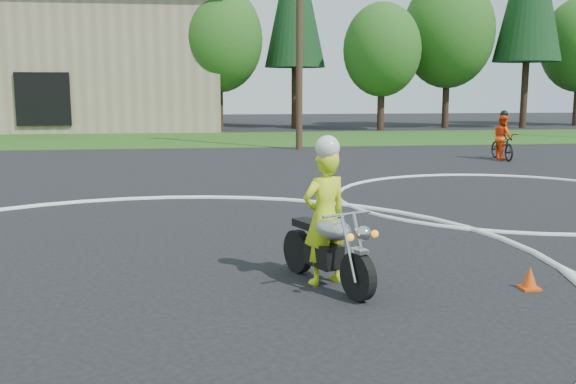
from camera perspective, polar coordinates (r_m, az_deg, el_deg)
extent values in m
plane|color=black|center=(6.79, -14.56, -13.42)|extent=(120.00, 120.00, 0.00)
cube|color=#1E4714|center=(33.33, -9.15, 4.63)|extent=(120.00, 10.00, 0.02)
torus|color=silver|center=(9.61, -12.47, -6.54)|extent=(12.12, 12.12, 0.12)
torus|color=silver|center=(16.13, 18.78, -0.48)|extent=(8.10, 8.10, 0.10)
cylinder|color=black|center=(7.96, 6.24, -7.46)|extent=(0.35, 0.61, 0.61)
cylinder|color=black|center=(9.09, 0.88, -5.28)|extent=(0.35, 0.61, 0.61)
cube|color=black|center=(8.53, 3.19, -5.57)|extent=(0.48, 0.62, 0.30)
ellipsoid|color=#ABACB0|center=(8.27, 3.99, -3.29)|extent=(0.59, 0.74, 0.28)
cube|color=black|center=(8.70, 2.11, -2.93)|extent=(0.48, 0.66, 0.10)
cylinder|color=silver|center=(7.87, 5.39, -4.94)|extent=(0.18, 0.35, 0.82)
cylinder|color=silver|center=(7.98, 6.46, -4.77)|extent=(0.18, 0.35, 0.82)
cube|color=#B8B9BF|center=(7.85, 6.37, -5.22)|extent=(0.22, 0.26, 0.05)
cylinder|color=white|center=(7.98, 5.24, -1.98)|extent=(0.67, 0.31, 0.04)
sphere|color=silver|center=(7.74, 6.76, -3.67)|extent=(0.18, 0.18, 0.18)
sphere|color=#FF970C|center=(7.65, 5.56, -4.02)|extent=(0.09, 0.09, 0.09)
sphere|color=orange|center=(7.87, 7.73, -3.70)|extent=(0.09, 0.09, 0.09)
cylinder|color=silver|center=(8.97, 2.62, -5.50)|extent=(0.39, 0.78, 0.08)
imported|color=#BCDE17|center=(8.47, 3.28, -2.25)|extent=(0.77, 0.65, 1.80)
sphere|color=silver|center=(8.30, 3.53, 3.95)|extent=(0.32, 0.32, 0.32)
imported|color=black|center=(24.86, 18.53, 3.88)|extent=(0.76, 1.91, 0.99)
imported|color=#FF430D|center=(24.83, 18.57, 4.64)|extent=(0.66, 0.83, 1.64)
sphere|color=black|center=(24.79, 18.67, 6.58)|extent=(0.28, 0.28, 0.28)
cone|color=#DB450B|center=(8.95, 20.69, -7.16)|extent=(0.22, 0.22, 0.30)
cube|color=#DB450B|center=(8.98, 20.64, -7.99)|extent=(0.24, 0.24, 0.03)
cube|color=black|center=(39.14, -20.95, 7.72)|extent=(3.00, 0.16, 3.00)
cylinder|color=#382619|center=(40.25, -6.10, 7.75)|extent=(0.44, 0.44, 3.24)
ellipsoid|color=#1E5116|center=(40.35, -6.20, 13.38)|extent=(5.40, 5.40, 6.48)
cylinder|color=#382619|center=(42.68, 0.61, 8.36)|extent=(0.44, 0.44, 3.96)
cylinder|color=#382619|center=(40.80, 8.25, 7.47)|extent=(0.44, 0.44, 2.88)
ellipsoid|color=#1E5116|center=(40.85, 8.36, 12.41)|extent=(4.80, 4.80, 5.76)
cylinder|color=#382619|center=(44.29, 13.84, 7.89)|extent=(0.44, 0.44, 3.60)
ellipsoid|color=#1E5116|center=(44.43, 14.06, 13.57)|extent=(6.00, 6.00, 7.20)
cylinder|color=#382619|center=(45.46, 20.25, 8.08)|extent=(0.44, 0.44, 4.32)
cylinder|color=#382619|center=(41.34, -11.74, 7.40)|extent=(0.44, 0.44, 2.88)
ellipsoid|color=#1E5116|center=(41.39, -11.90, 12.27)|extent=(4.80, 4.80, 5.76)
cylinder|color=#473321|center=(27.65, 1.02, 14.19)|extent=(0.28, 0.28, 10.00)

